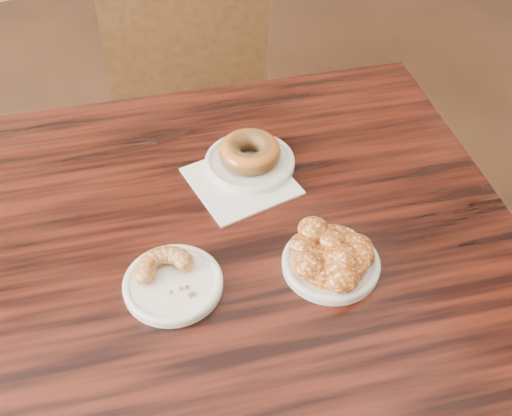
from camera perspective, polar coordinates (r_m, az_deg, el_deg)
name	(u,v)px	position (r m, az deg, el deg)	size (l,w,h in m)	color
cafe_table	(246,375)	(1.32, -0.91, -14.64)	(0.91, 0.91, 0.75)	black
chair_far	(193,67)	(1.98, -5.66, 12.40)	(0.46, 0.46, 0.90)	black
napkin	(241,181)	(1.12, -1.33, 2.41)	(0.16, 0.16, 0.00)	white
plate_donut	(250,163)	(1.15, -0.55, 4.06)	(0.16, 0.16, 0.01)	silver
plate_cruller	(173,284)	(0.97, -7.38, -6.75)	(0.15, 0.15, 0.01)	white
plate_fritter	(331,264)	(1.00, 6.66, -4.97)	(0.15, 0.15, 0.01)	white
glazed_donut	(250,152)	(1.13, -0.56, 5.03)	(0.11, 0.11, 0.04)	brown
apple_fritter	(332,254)	(0.98, 6.78, -4.05)	(0.16, 0.16, 0.04)	#472107
cruller_fragment	(172,276)	(0.96, -7.49, -6.01)	(0.10, 0.10, 0.03)	#603313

